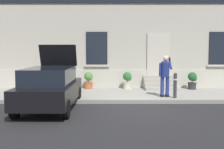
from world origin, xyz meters
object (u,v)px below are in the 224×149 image
Objects in this scene: hatchback_car_black at (50,87)px; planter_charcoal at (192,80)px; person_on_phone at (165,73)px; planter_terracotta at (88,80)px; bollard_near_person at (175,84)px; planter_olive at (50,80)px; planter_cream at (127,80)px.

planter_charcoal is at bearing 32.53° from hatchback_car_black.
person_on_phone is at bearing -128.31° from planter_charcoal.
planter_terracotta is at bearing 76.17° from hatchback_car_black.
person_on_phone reaches higher than planter_terracotta.
planter_charcoal is (1.44, 2.53, -0.11)m from bollard_near_person.
bollard_near_person is 1.22× the size of planter_olive.
planter_charcoal is (3.25, -0.11, 0.00)m from planter_cream.
person_on_phone is 4.23m from planter_terracotta.
person_on_phone is at bearing -24.15° from planter_olive.
planter_olive is (-5.36, 2.40, -0.54)m from person_on_phone.
planter_terracotta is 1.96m from planter_cream.
planter_terracotta is at bearing 144.40° from bollard_near_person.
hatchback_car_black reaches higher than planter_olive.
planter_terracotta is 5.21m from planter_charcoal.
planter_cream is (1.96, -0.06, 0.00)m from planter_terracotta.
hatchback_car_black reaches higher than planter_charcoal.
person_on_phone is 2.85m from planter_cream.
bollard_near_person is 4.64m from planter_terracotta.
person_on_phone is at bearing -59.04° from planter_cream.
hatchback_car_black is 4.75× the size of planter_cream.
planter_terracotta is at bearing 1.50° from planter_olive.
planter_olive and planter_charcoal have the same top height.
person_on_phone is 2.03× the size of planter_charcoal.
planter_charcoal is at bearing -1.94° from planter_cream.
planter_olive is 3.92m from planter_cream.
person_on_phone reaches higher than planter_cream.
planter_terracotta and planter_charcoal have the same top height.
hatchback_car_black is 4.75× the size of planter_olive.
bollard_near_person is 1.22× the size of planter_cream.
planter_cream is 1.00× the size of planter_charcoal.
bollard_near_person is at bearing -46.03° from person_on_phone.
bollard_near_person is at bearing -24.79° from planter_olive.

